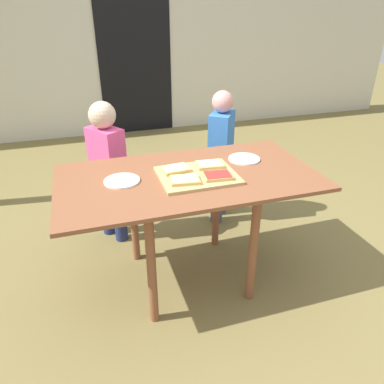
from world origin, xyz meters
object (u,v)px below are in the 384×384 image
at_px(dining_table, 188,190).
at_px(pizza_slice_far_left, 176,169).
at_px(cutting_board, 197,175).
at_px(pizza_slice_near_left, 185,180).
at_px(pizza_slice_near_right, 218,176).
at_px(pizza_slice_far_right, 210,165).
at_px(plate_white_left, 122,181).
at_px(child_right, 221,151).
at_px(child_left, 108,165).
at_px(plate_white_right, 244,159).

xyz_separation_m(dining_table, pizza_slice_far_left, (-0.06, 0.05, 0.11)).
xyz_separation_m(cutting_board, pizza_slice_near_left, (-0.09, -0.07, 0.02)).
xyz_separation_m(cutting_board, pizza_slice_near_right, (0.09, -0.07, 0.02)).
bearing_deg(dining_table, pizza_slice_far_right, 19.09).
xyz_separation_m(pizza_slice_near_left, plate_white_left, (-0.31, 0.13, -0.02)).
distance_m(pizza_slice_far_right, child_right, 0.66).
distance_m(dining_table, child_left, 0.71).
bearing_deg(plate_white_right, cutting_board, -157.04).
distance_m(pizza_slice_far_right, pizza_slice_far_left, 0.20).
xyz_separation_m(child_left, child_right, (0.82, 0.02, -0.01)).
xyz_separation_m(dining_table, plate_white_left, (-0.36, 0.03, 0.09)).
bearing_deg(plate_white_right, child_left, 147.85).
xyz_separation_m(pizza_slice_far_left, child_right, (0.50, 0.57, -0.16)).
relative_size(pizza_slice_far_right, plate_white_right, 0.84).
bearing_deg(plate_white_left, pizza_slice_near_left, -23.01).
distance_m(pizza_slice_far_left, plate_white_right, 0.45).
height_order(pizza_slice_far_left, plate_white_left, pizza_slice_far_left).
distance_m(cutting_board, child_left, 0.77).
xyz_separation_m(pizza_slice_near_left, plate_white_right, (0.43, 0.21, -0.02)).
bearing_deg(dining_table, pizza_slice_near_right, -38.69).
height_order(pizza_slice_near_left, child_left, child_left).
bearing_deg(pizza_slice_far_left, plate_white_left, -176.69).
distance_m(pizza_slice_near_left, child_right, 0.88).
bearing_deg(child_left, pizza_slice_near_left, -64.29).
xyz_separation_m(pizza_slice_near_left, child_left, (-0.34, 0.70, -0.16)).
relative_size(cutting_board, child_left, 0.41).
xyz_separation_m(pizza_slice_far_left, child_left, (-0.33, 0.55, -0.16)).
xyz_separation_m(pizza_slice_near_left, pizza_slice_far_left, (-0.01, 0.15, 0.00)).
height_order(pizza_slice_near_right, child_left, child_left).
relative_size(pizza_slice_near_left, child_left, 0.16).
distance_m(pizza_slice_far_right, plate_white_left, 0.50).
bearing_deg(plate_white_right, pizza_slice_near_left, -153.76).
relative_size(child_left, child_right, 0.99).
distance_m(pizza_slice_far_right, child_left, 0.78).
relative_size(plate_white_right, child_right, 0.19).
relative_size(pizza_slice_far_left, child_left, 0.16).
distance_m(dining_table, pizza_slice_far_left, 0.14).
bearing_deg(cutting_board, pizza_slice_near_left, -142.91).
height_order(pizza_slice_far_left, plate_white_right, pizza_slice_far_left).
xyz_separation_m(cutting_board, child_right, (0.40, 0.65, -0.15)).
distance_m(cutting_board, plate_white_right, 0.37).
distance_m(dining_table, child_right, 0.76).
relative_size(pizza_slice_far_right, pizza_slice_far_left, 0.98).
xyz_separation_m(cutting_board, plate_white_left, (-0.40, 0.06, -0.00)).
distance_m(cutting_board, child_right, 0.77).
bearing_deg(pizza_slice_far_left, pizza_slice_far_right, 0.35).
xyz_separation_m(pizza_slice_near_right, child_left, (-0.51, 0.70, -0.16)).
distance_m(pizza_slice_near_left, plate_white_left, 0.33).
height_order(dining_table, plate_white_left, plate_white_left).
height_order(pizza_slice_far_right, child_right, child_right).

